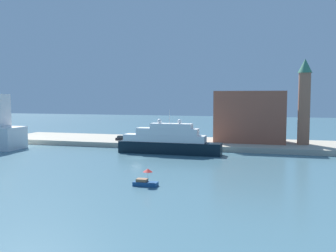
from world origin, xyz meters
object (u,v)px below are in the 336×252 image
(small_motorboat, at_px, (145,181))
(person_figure, at_px, (133,140))
(harbor_building, at_px, (250,117))
(large_yacht, at_px, (168,142))
(mooring_bollard, at_px, (151,142))
(parked_car, at_px, (122,138))
(bell_tower, at_px, (304,98))

(small_motorboat, relative_size, person_figure, 2.35)
(small_motorboat, xyz_separation_m, harbor_building, (14.23, 55.07, 8.21))
(large_yacht, relative_size, mooring_bollard, 34.96)
(harbor_building, distance_m, parked_car, 39.97)
(large_yacht, distance_m, person_figure, 16.33)
(small_motorboat, xyz_separation_m, mooring_bollard, (-13.34, 43.25, 0.95))
(harbor_building, bearing_deg, parked_car, -170.59)
(harbor_building, bearing_deg, bell_tower, -6.18)
(parked_car, bearing_deg, mooring_bollard, -25.60)
(small_motorboat, bearing_deg, large_yacht, 99.41)
(large_yacht, relative_size, parked_car, 7.05)
(mooring_bollard, bearing_deg, person_figure, 168.92)
(large_yacht, height_order, bell_tower, bell_tower)
(mooring_bollard, bearing_deg, small_motorboat, -72.86)
(parked_car, distance_m, mooring_bollard, 12.46)
(harbor_building, bearing_deg, mooring_bollard, -156.80)
(bell_tower, xyz_separation_m, person_figure, (-48.67, -9.00, -12.38))
(small_motorboat, relative_size, harbor_building, 0.20)
(large_yacht, height_order, parked_car, large_yacht)
(bell_tower, bearing_deg, parked_car, -174.91)
(harbor_building, relative_size, parked_car, 5.28)
(large_yacht, height_order, small_motorboat, large_yacht)
(large_yacht, distance_m, small_motorboat, 35.87)
(large_yacht, height_order, person_figure, large_yacht)
(small_motorboat, distance_m, harbor_building, 57.47)
(large_yacht, xyz_separation_m, parked_car, (-18.73, 13.33, -1.17))
(small_motorboat, distance_m, person_figure, 48.49)
(person_figure, relative_size, mooring_bollard, 2.24)
(parked_car, relative_size, mooring_bollard, 4.96)
(large_yacht, distance_m, bell_tower, 41.17)
(small_motorboat, relative_size, mooring_bollard, 5.27)
(bell_tower, height_order, mooring_bollard, bell_tower)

